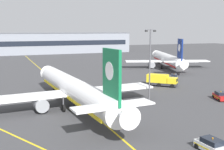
{
  "coord_description": "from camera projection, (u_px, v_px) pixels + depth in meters",
  "views": [
    {
      "loc": [
        -13.85,
        -38.76,
        14.01
      ],
      "look_at": [
        4.32,
        6.35,
        6.18
      ],
      "focal_mm": 44.99,
      "sensor_mm": 36.0,
      "label": 1
    }
  ],
  "objects": [
    {
      "name": "service_car_fifth",
      "position": [
        212.0,
        146.0,
        32.32
      ],
      "size": [
        2.27,
        4.33,
        1.79
      ],
      "color": "white",
      "rests_on": "ground"
    },
    {
      "name": "taxiway_lead_in_stripe",
      "position": [
        3.0,
        130.0,
        39.49
      ],
      "size": [
        27.66,
        53.52,
        0.01
      ],
      "primitive_type": "cube",
      "rotation": [
        0.0,
        0.0,
        0.47
      ],
      "color": "yellow",
      "rests_on": "ground"
    },
    {
      "name": "apron_lamp_post",
      "position": [
        150.0,
        65.0,
        53.96
      ],
      "size": [
        2.24,
        0.9,
        14.15
      ],
      "color": "#515156",
      "rests_on": "ground"
    },
    {
      "name": "service_car_nearest",
      "position": [
        221.0,
        96.0,
        56.75
      ],
      "size": [
        3.15,
        4.56,
        1.79
      ],
      "color": "red",
      "rests_on": "ground"
    },
    {
      "name": "service_car_fourth",
      "position": [
        174.0,
        77.0,
        79.64
      ],
      "size": [
        3.84,
        4.49,
        1.79
      ],
      "color": "slate",
      "rests_on": "ground"
    },
    {
      "name": "safety_cone_by_nose_gear",
      "position": [
        60.0,
        89.0,
        65.84
      ],
      "size": [
        0.44,
        0.44,
        0.55
      ],
      "color": "orange",
      "rests_on": "ground"
    },
    {
      "name": "terminal_building",
      "position": [
        18.0,
        44.0,
        159.86
      ],
      "size": [
        135.46,
        12.4,
        12.42
      ],
      "color": "gray",
      "rests_on": "ground"
    },
    {
      "name": "taxiway_centreline",
      "position": [
        61.0,
        86.0,
        70.3
      ],
      "size": [
        1.78,
        180.0,
        0.01
      ],
      "primitive_type": "cube",
      "rotation": [
        0.0,
        0.0,
        0.01
      ],
      "color": "yellow",
      "rests_on": "ground"
    },
    {
      "name": "airliner_foreground",
      "position": [
        74.0,
        89.0,
        50.76
      ],
      "size": [
        32.25,
        41.52,
        11.65
      ],
      "color": "white",
      "rests_on": "ground"
    },
    {
      "name": "ground_plane",
      "position": [
        101.0,
        123.0,
        42.83
      ],
      "size": [
        400.0,
        400.0,
        0.0
      ],
      "primitive_type": "plane",
      "color": "#3D3D3F"
    },
    {
      "name": "airliner_background",
      "position": [
        168.0,
        59.0,
        103.45
      ],
      "size": [
        30.84,
        38.96,
        11.29
      ],
      "color": "white",
      "rests_on": "ground"
    },
    {
      "name": "service_truck_baggage_yellow",
      "position": [
        161.0,
        80.0,
        70.64
      ],
      "size": [
        7.02,
        7.12,
        2.9
      ],
      "color": "#2D2D33",
      "rests_on": "ground"
    }
  ]
}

